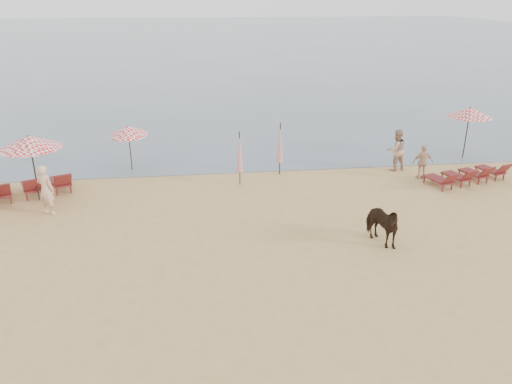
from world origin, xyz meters
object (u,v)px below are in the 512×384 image
Objects in this scene: umbrella_open_right at (470,112)px; umbrella_closed_left at (280,143)px; lounger_cluster_left at (17,189)px; beachgoer_left at (46,190)px; lounger_cluster_right at (469,174)px; beachgoer_right_b at (423,162)px; umbrella_closed_right at (240,152)px; umbrella_open_left_a at (30,142)px; umbrella_open_left_b at (128,130)px; cow at (380,224)px; beachgoer_right_a at (396,150)px.

umbrella_open_right reaches higher than umbrella_closed_left.
lounger_cluster_left is 2.23m from beachgoer_left.
umbrella_closed_left is at bearing 148.67° from lounger_cluster_right.
umbrella_open_right is at bearing -14.35° from lounger_cluster_left.
umbrella_closed_left reaches higher than beachgoer_right_b.
umbrella_open_right is 11.21m from umbrella_closed_right.
beachgoer_right_b is at bearing -145.53° from beachgoer_left.
umbrella_open_left_b is at bearing 37.12° from umbrella_open_left_a.
cow is 7.37m from beachgoer_right_a.
lounger_cluster_right is at bearing -8.54° from umbrella_open_left_a.
beachgoer_right_a is 1.27× the size of beachgoer_right_b.
umbrella_closed_right reaches higher than umbrella_open_left_b.
lounger_cluster_right is 1.90m from beachgoer_right_b.
beachgoer_left is (-18.03, -4.28, -1.30)m from umbrella_open_right.
beachgoer_right_b is at bearing 108.11° from beachgoer_right_a.
lounger_cluster_right is 16.55m from beachgoer_left.
umbrella_open_right reaches higher than cow.
umbrella_closed_right is 1.53× the size of beachgoer_right_b.
umbrella_closed_right is 1.23× the size of beachgoer_left.
umbrella_open_left_a is 4.46m from umbrella_open_left_b.
umbrella_closed_right is (-1.83, -1.00, -0.03)m from umbrella_closed_left.
beachgoer_left is at bearing -0.54° from beachgoer_right_a.
beachgoer_left is at bearing 167.04° from lounger_cluster_right.
umbrella_closed_left is at bearing -172.19° from umbrella_open_right.
beachgoer_right_b is at bearing -142.21° from umbrella_open_right.
beachgoer_left is (-2.45, -4.43, -0.90)m from umbrella_open_left_b.
umbrella_open_left_b is at bearing 179.58° from umbrella_open_right.
umbrella_open_right is (15.58, -0.15, 0.40)m from umbrella_open_left_b.
beachgoer_right_b reaches higher than lounger_cluster_right.
umbrella_closed_left reaches higher than lounger_cluster_left.
cow is (-5.56, -4.73, 0.31)m from lounger_cluster_right.
lounger_cluster_right is 1.60× the size of umbrella_closed_left.
cow is at bearing -73.08° from umbrella_closed_left.
umbrella_closed_left is 1.57× the size of beachgoer_right_b.
umbrella_closed_right is (-9.44, 1.00, 1.01)m from lounger_cluster_right.
umbrella_open_right is 18.58m from beachgoer_left.
beachgoer_right_b is (7.72, -0.26, -0.65)m from umbrella_closed_right.
umbrella_closed_right is 1.21× the size of beachgoer_right_a.
lounger_cluster_right is 2.02× the size of beachgoer_left.
cow is (2.05, -6.73, -0.73)m from umbrella_closed_left.
beachgoer_left reaches higher than lounger_cluster_right.
umbrella_closed_right is at bearing -18.97° from lounger_cluster_left.
umbrella_open_left_b reaches higher than beachgoer_right_a.
umbrella_open_left_a is at bearing -138.45° from umbrella_open_left_b.
umbrella_closed_left is 9.42m from beachgoer_left.
umbrella_open_right reaches higher than lounger_cluster_right.
umbrella_open_left_a is 9.79m from umbrella_closed_left.
umbrella_open_left_a is 18.95m from umbrella_open_right.
umbrella_closed_right is 1.39× the size of cow.
umbrella_closed_right is at bearing -2.25° from umbrella_open_left_a.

